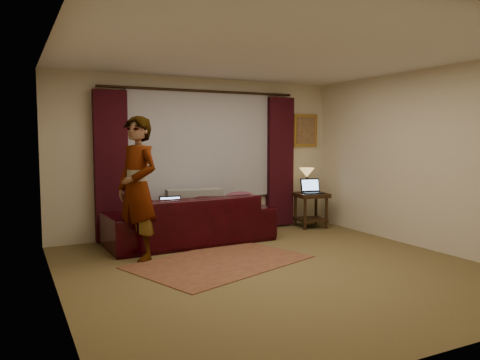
{
  "coord_description": "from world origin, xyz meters",
  "views": [
    {
      "loc": [
        -2.92,
        -4.84,
        1.6
      ],
      "look_at": [
        0.1,
        1.2,
        1.0
      ],
      "focal_mm": 35.0,
      "sensor_mm": 36.0,
      "label": 1
    }
  ],
  "objects_px": {
    "sofa": "(191,210)",
    "person": "(138,188)",
    "laptop_table": "(313,186)",
    "tiffany_lamp": "(307,180)",
    "end_table": "(311,210)",
    "laptop_sofa": "(172,205)"
  },
  "relations": [
    {
      "from": "sofa",
      "to": "person",
      "type": "distance_m",
      "value": 1.21
    },
    {
      "from": "sofa",
      "to": "laptop_table",
      "type": "xyz_separation_m",
      "value": [
        2.38,
        0.17,
        0.24
      ]
    },
    {
      "from": "sofa",
      "to": "person",
      "type": "height_order",
      "value": "person"
    },
    {
      "from": "laptop_table",
      "to": "tiffany_lamp",
      "type": "bearing_deg",
      "value": 100.68
    },
    {
      "from": "end_table",
      "to": "laptop_table",
      "type": "bearing_deg",
      "value": -98.56
    },
    {
      "from": "tiffany_lamp",
      "to": "laptop_table",
      "type": "relative_size",
      "value": 1.15
    },
    {
      "from": "laptop_sofa",
      "to": "end_table",
      "type": "relative_size",
      "value": 0.57
    },
    {
      "from": "person",
      "to": "laptop_table",
      "type": "bearing_deg",
      "value": 79.19
    },
    {
      "from": "sofa",
      "to": "end_table",
      "type": "distance_m",
      "value": 2.41
    },
    {
      "from": "laptop_sofa",
      "to": "end_table",
      "type": "xyz_separation_m",
      "value": [
        2.75,
        0.45,
        -0.32
      ]
    },
    {
      "from": "sofa",
      "to": "laptop_table",
      "type": "relative_size",
      "value": 6.54
    },
    {
      "from": "sofa",
      "to": "tiffany_lamp",
      "type": "distance_m",
      "value": 2.44
    },
    {
      "from": "laptop_table",
      "to": "person",
      "type": "bearing_deg",
      "value": -155.21
    },
    {
      "from": "tiffany_lamp",
      "to": "end_table",
      "type": "bearing_deg",
      "value": -87.03
    },
    {
      "from": "end_table",
      "to": "laptop_table",
      "type": "xyz_separation_m",
      "value": [
        -0.01,
        -0.07,
        0.44
      ]
    },
    {
      "from": "person",
      "to": "laptop_sofa",
      "type": "bearing_deg",
      "value": 99.32
    },
    {
      "from": "tiffany_lamp",
      "to": "laptop_table",
      "type": "distance_m",
      "value": 0.22
    },
    {
      "from": "sofa",
      "to": "person",
      "type": "relative_size",
      "value": 1.34
    },
    {
      "from": "end_table",
      "to": "tiffany_lamp",
      "type": "bearing_deg",
      "value": 92.97
    },
    {
      "from": "person",
      "to": "sofa",
      "type": "bearing_deg",
      "value": 98.27
    },
    {
      "from": "end_table",
      "to": "laptop_table",
      "type": "height_order",
      "value": "laptop_table"
    },
    {
      "from": "laptop_sofa",
      "to": "tiffany_lamp",
      "type": "relative_size",
      "value": 0.8
    }
  ]
}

